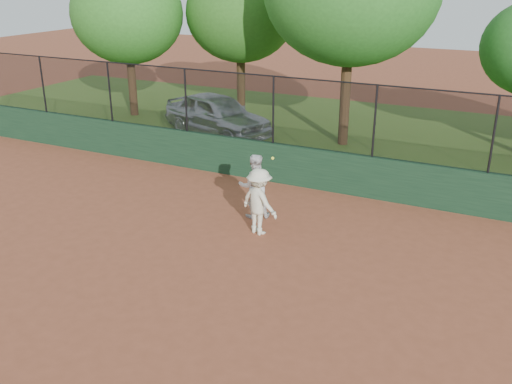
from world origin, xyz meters
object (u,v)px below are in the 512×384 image
at_px(tree_0, 127,14).
at_px(parked_car, 217,114).
at_px(player_main, 259,202).
at_px(player_second, 254,186).
at_px(tree_1, 240,14).

bearing_deg(tree_0, parked_car, -13.78).
bearing_deg(player_main, player_second, 122.83).
height_order(parked_car, player_main, player_main).
distance_m(player_main, tree_1, 12.43).
bearing_deg(tree_1, player_second, -60.75).
bearing_deg(parked_car, player_second, -124.92).
bearing_deg(player_second, tree_1, -92.56).
bearing_deg(parked_car, tree_0, 94.81).
bearing_deg(tree_1, tree_0, -156.59).
height_order(parked_car, tree_1, tree_1).
bearing_deg(tree_0, tree_1, 23.41).
xyz_separation_m(player_main, tree_1, (-5.89, 10.38, 3.48)).
bearing_deg(tree_1, player_main, -60.45).
height_order(player_main, tree_0, tree_0).
bearing_deg(tree_0, player_second, -38.31).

